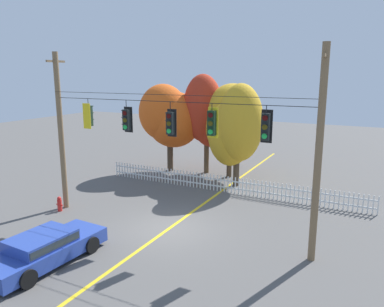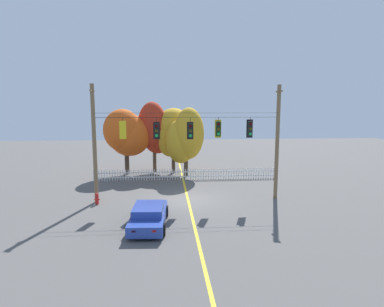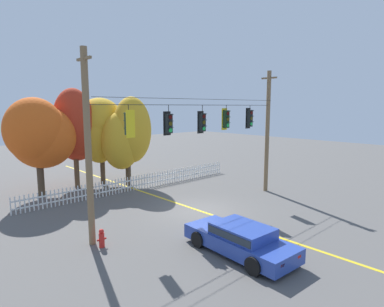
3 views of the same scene
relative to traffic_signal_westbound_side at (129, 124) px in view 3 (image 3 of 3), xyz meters
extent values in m
plane|color=#565451|center=(4.25, 0.01, -4.83)|extent=(80.00, 80.00, 0.00)
cube|color=gold|center=(4.25, 0.01, -4.82)|extent=(0.16, 36.00, 0.01)
cylinder|color=brown|center=(-1.87, 0.01, -0.94)|extent=(0.26, 0.26, 7.78)
cylinder|color=brown|center=(10.38, 0.01, -0.94)|extent=(0.26, 0.26, 7.78)
cube|color=brown|center=(-1.87, 0.01, 2.50)|extent=(0.10, 1.10, 0.10)
cube|color=brown|center=(10.38, 0.01, 2.50)|extent=(0.10, 1.10, 0.10)
cylinder|color=black|center=(4.25, 0.01, 0.80)|extent=(12.05, 0.02, 0.02)
cylinder|color=black|center=(4.25, -0.24, 1.09)|extent=(12.05, 0.02, 0.02)
cylinder|color=black|center=(0.00, 0.01, 0.63)|extent=(0.03, 0.03, 0.32)
cube|color=yellow|center=(0.00, -0.12, 0.00)|extent=(0.43, 0.02, 1.18)
cube|color=#1E3323|center=(0.00, 0.01, 0.00)|extent=(0.30, 0.24, 0.95)
cylinder|color=#410706|center=(0.00, 0.14, 0.31)|extent=(0.20, 0.03, 0.20)
cube|color=#1E3323|center=(0.00, 0.19, 0.43)|extent=(0.22, 0.12, 0.06)
cylinder|color=#463B09|center=(0.00, 0.14, 0.00)|extent=(0.20, 0.03, 0.20)
cube|color=#1E3323|center=(0.00, 0.19, 0.11)|extent=(0.22, 0.12, 0.06)
cylinder|color=green|center=(0.00, 0.14, -0.32)|extent=(0.20, 0.03, 0.20)
cube|color=#1E3323|center=(0.00, 0.19, -0.21)|extent=(0.22, 0.12, 0.06)
cylinder|color=black|center=(2.18, 0.01, 0.59)|extent=(0.03, 0.03, 0.41)
cube|color=black|center=(2.18, 0.14, -0.08)|extent=(0.43, 0.02, 1.14)
cube|color=black|center=(2.18, 0.01, -0.08)|extent=(0.30, 0.24, 0.92)
cylinder|color=#410706|center=(2.18, -0.13, 0.23)|extent=(0.20, 0.03, 0.20)
cube|color=black|center=(2.18, -0.17, 0.35)|extent=(0.22, 0.12, 0.06)
cylinder|color=#463B09|center=(2.18, -0.13, -0.08)|extent=(0.20, 0.03, 0.20)
cube|color=black|center=(2.18, -0.17, 0.04)|extent=(0.22, 0.12, 0.06)
cylinder|color=green|center=(2.18, -0.13, -0.38)|extent=(0.20, 0.03, 0.20)
cube|color=black|center=(2.18, -0.17, -0.27)|extent=(0.22, 0.12, 0.06)
cylinder|color=black|center=(4.42, 0.01, 0.58)|extent=(0.03, 0.03, 0.42)
cube|color=black|center=(4.42, 0.14, -0.09)|extent=(0.43, 0.02, 1.16)
cube|color=black|center=(4.42, 0.01, -0.09)|extent=(0.30, 0.24, 0.94)
cylinder|color=#410706|center=(4.42, -0.13, 0.22)|extent=(0.20, 0.03, 0.20)
cube|color=black|center=(4.42, -0.17, 0.33)|extent=(0.22, 0.12, 0.06)
cylinder|color=#463B09|center=(4.42, -0.13, -0.09)|extent=(0.20, 0.03, 0.20)
cube|color=black|center=(4.42, -0.17, 0.02)|extent=(0.22, 0.12, 0.06)
cylinder|color=green|center=(4.42, -0.13, -0.41)|extent=(0.20, 0.03, 0.20)
cube|color=black|center=(4.42, -0.17, -0.29)|extent=(0.22, 0.12, 0.06)
cylinder|color=black|center=(6.29, 0.01, 0.65)|extent=(0.03, 0.03, 0.29)
cube|color=yellow|center=(6.29, 0.14, 0.02)|extent=(0.43, 0.02, 1.21)
cube|color=black|center=(6.29, 0.01, 0.02)|extent=(0.30, 0.24, 0.98)
cylinder|color=#410706|center=(6.29, -0.13, 0.35)|extent=(0.20, 0.03, 0.20)
cube|color=black|center=(6.29, -0.17, 0.46)|extent=(0.22, 0.12, 0.06)
cylinder|color=#463B09|center=(6.29, -0.13, 0.02)|extent=(0.20, 0.03, 0.20)
cube|color=black|center=(6.29, -0.17, 0.13)|extent=(0.22, 0.12, 0.06)
cylinder|color=green|center=(6.29, -0.13, -0.31)|extent=(0.20, 0.03, 0.20)
cube|color=black|center=(6.29, -0.17, -0.19)|extent=(0.22, 0.12, 0.06)
cylinder|color=black|center=(8.46, 0.01, 0.65)|extent=(0.03, 0.03, 0.28)
cube|color=black|center=(8.46, 0.14, 0.02)|extent=(0.43, 0.02, 1.24)
cube|color=black|center=(8.46, 0.01, 0.02)|extent=(0.30, 0.24, 1.00)
cylinder|color=#410706|center=(8.46, -0.13, 0.35)|extent=(0.20, 0.03, 0.20)
cube|color=black|center=(8.46, -0.17, 0.46)|extent=(0.22, 0.12, 0.06)
cylinder|color=#463B09|center=(8.46, -0.13, 0.02)|extent=(0.20, 0.03, 0.20)
cube|color=black|center=(8.46, -0.17, 0.13)|extent=(0.22, 0.12, 0.06)
cylinder|color=green|center=(8.46, -0.13, -0.32)|extent=(0.20, 0.03, 0.20)
cube|color=black|center=(8.46, -0.17, -0.20)|extent=(0.22, 0.12, 0.06)
cube|color=white|center=(-3.36, 6.06, -4.34)|extent=(0.06, 0.04, 0.97)
cube|color=white|center=(-3.13, 6.06, -4.34)|extent=(0.06, 0.04, 0.97)
cube|color=white|center=(-2.91, 6.06, -4.34)|extent=(0.06, 0.04, 0.97)
cube|color=white|center=(-2.69, 6.06, -4.34)|extent=(0.06, 0.04, 0.97)
cube|color=white|center=(-2.46, 6.06, -4.34)|extent=(0.06, 0.04, 0.97)
cube|color=white|center=(-2.24, 6.06, -4.34)|extent=(0.06, 0.04, 0.97)
cube|color=white|center=(-2.02, 6.06, -4.34)|extent=(0.06, 0.04, 0.97)
cube|color=white|center=(-1.79, 6.06, -4.34)|extent=(0.06, 0.04, 0.97)
cube|color=white|center=(-1.57, 6.06, -4.34)|extent=(0.06, 0.04, 0.97)
cube|color=white|center=(-1.35, 6.06, -4.34)|extent=(0.06, 0.04, 0.97)
cube|color=white|center=(-1.12, 6.06, -4.34)|extent=(0.06, 0.04, 0.97)
cube|color=white|center=(-0.90, 6.06, -4.34)|extent=(0.06, 0.04, 0.97)
cube|color=white|center=(-0.68, 6.06, -4.34)|extent=(0.06, 0.04, 0.97)
cube|color=white|center=(-0.45, 6.06, -4.34)|extent=(0.06, 0.04, 0.97)
cube|color=white|center=(-0.23, 6.06, -4.34)|extent=(0.06, 0.04, 0.97)
cube|color=white|center=(-0.01, 6.06, -4.34)|extent=(0.06, 0.04, 0.97)
cube|color=white|center=(0.21, 6.06, -4.34)|extent=(0.06, 0.04, 0.97)
cube|color=white|center=(0.44, 6.06, -4.34)|extent=(0.06, 0.04, 0.97)
cube|color=white|center=(0.66, 6.06, -4.34)|extent=(0.06, 0.04, 0.97)
cube|color=white|center=(0.88, 6.06, -4.34)|extent=(0.06, 0.04, 0.97)
cube|color=white|center=(1.11, 6.06, -4.34)|extent=(0.06, 0.04, 0.97)
cube|color=white|center=(1.33, 6.06, -4.34)|extent=(0.06, 0.04, 0.97)
cube|color=white|center=(1.55, 6.06, -4.34)|extent=(0.06, 0.04, 0.97)
cube|color=white|center=(1.78, 6.06, -4.34)|extent=(0.06, 0.04, 0.97)
cube|color=white|center=(2.00, 6.06, -4.34)|extent=(0.06, 0.04, 0.97)
cube|color=white|center=(2.22, 6.06, -4.34)|extent=(0.06, 0.04, 0.97)
cube|color=white|center=(2.45, 6.06, -4.34)|extent=(0.06, 0.04, 0.97)
cube|color=white|center=(2.67, 6.06, -4.34)|extent=(0.06, 0.04, 0.97)
cube|color=white|center=(2.89, 6.06, -4.34)|extent=(0.06, 0.04, 0.97)
cube|color=white|center=(3.12, 6.06, -4.34)|extent=(0.06, 0.04, 0.97)
cube|color=white|center=(3.34, 6.06, -4.34)|extent=(0.06, 0.04, 0.97)
cube|color=white|center=(3.56, 6.06, -4.34)|extent=(0.06, 0.04, 0.97)
cube|color=white|center=(3.79, 6.06, -4.34)|extent=(0.06, 0.04, 0.97)
cube|color=white|center=(4.01, 6.06, -4.34)|extent=(0.06, 0.04, 0.97)
cube|color=white|center=(4.23, 6.06, -4.34)|extent=(0.06, 0.04, 0.97)
cube|color=white|center=(4.46, 6.06, -4.34)|extent=(0.06, 0.04, 0.97)
cube|color=white|center=(4.68, 6.06, -4.34)|extent=(0.06, 0.04, 0.97)
cube|color=white|center=(4.90, 6.06, -4.34)|extent=(0.06, 0.04, 0.97)
cube|color=white|center=(5.13, 6.06, -4.34)|extent=(0.06, 0.04, 0.97)
cube|color=white|center=(5.35, 6.06, -4.34)|extent=(0.06, 0.04, 0.97)
cube|color=white|center=(5.57, 6.06, -4.34)|extent=(0.06, 0.04, 0.97)
cube|color=white|center=(5.79, 6.06, -4.34)|extent=(0.06, 0.04, 0.97)
cube|color=white|center=(6.02, 6.06, -4.34)|extent=(0.06, 0.04, 0.97)
cube|color=white|center=(6.24, 6.06, -4.34)|extent=(0.06, 0.04, 0.97)
cube|color=white|center=(6.46, 6.06, -4.34)|extent=(0.06, 0.04, 0.97)
cube|color=white|center=(6.69, 6.06, -4.34)|extent=(0.06, 0.04, 0.97)
cube|color=white|center=(6.91, 6.06, -4.34)|extent=(0.06, 0.04, 0.97)
cube|color=white|center=(7.13, 6.06, -4.34)|extent=(0.06, 0.04, 0.97)
cube|color=white|center=(7.36, 6.06, -4.34)|extent=(0.06, 0.04, 0.97)
cube|color=white|center=(7.58, 6.06, -4.34)|extent=(0.06, 0.04, 0.97)
cube|color=white|center=(7.80, 6.06, -4.34)|extent=(0.06, 0.04, 0.97)
cube|color=white|center=(8.03, 6.06, -4.34)|extent=(0.06, 0.04, 0.97)
cube|color=white|center=(8.25, 6.06, -4.34)|extent=(0.06, 0.04, 0.97)
cube|color=white|center=(8.47, 6.06, -4.34)|extent=(0.06, 0.04, 0.97)
cube|color=white|center=(8.70, 6.06, -4.34)|extent=(0.06, 0.04, 0.97)
cube|color=white|center=(8.92, 6.06, -4.34)|extent=(0.06, 0.04, 0.97)
cube|color=white|center=(9.14, 6.06, -4.34)|extent=(0.06, 0.04, 0.97)
cube|color=white|center=(9.37, 6.06, -4.34)|extent=(0.06, 0.04, 0.97)
cube|color=white|center=(9.59, 6.06, -4.34)|extent=(0.06, 0.04, 0.97)
cube|color=white|center=(9.81, 6.06, -4.34)|extent=(0.06, 0.04, 0.97)
cube|color=white|center=(10.04, 6.06, -4.34)|extent=(0.06, 0.04, 0.97)
cube|color=white|center=(10.26, 6.06, -4.34)|extent=(0.06, 0.04, 0.97)
cube|color=white|center=(10.48, 6.06, -4.34)|extent=(0.06, 0.04, 0.97)
cube|color=white|center=(10.71, 6.06, -4.34)|extent=(0.06, 0.04, 0.97)
cube|color=white|center=(10.93, 6.06, -4.34)|extent=(0.06, 0.04, 0.97)
cube|color=white|center=(11.15, 6.06, -4.34)|extent=(0.06, 0.04, 0.97)
cube|color=white|center=(11.37, 6.06, -4.34)|extent=(0.06, 0.04, 0.97)
cube|color=white|center=(11.60, 6.06, -4.34)|extent=(0.06, 0.04, 0.97)
cube|color=white|center=(11.82, 6.06, -4.34)|extent=(0.06, 0.04, 0.97)
cube|color=white|center=(12.04, 6.06, -4.34)|extent=(0.06, 0.04, 0.97)
cube|color=white|center=(12.27, 6.06, -4.34)|extent=(0.06, 0.04, 0.97)
cube|color=white|center=(12.49, 6.06, -4.34)|extent=(0.06, 0.04, 0.97)
cube|color=white|center=(4.57, 6.09, -4.54)|extent=(15.85, 0.03, 0.08)
cube|color=white|center=(4.57, 6.09, -4.13)|extent=(15.85, 0.03, 0.08)
cylinder|color=#473828|center=(-0.88, 8.98, -3.53)|extent=(0.41, 0.41, 2.60)
ellipsoid|color=#DB5619|center=(-0.57, 8.96, -1.16)|extent=(3.93, 3.46, 3.88)
ellipsoid|color=#DB5619|center=(-1.16, 8.60, -0.66)|extent=(3.48, 3.08, 3.87)
cylinder|color=brown|center=(1.69, 9.56, -3.47)|extent=(0.34, 0.34, 2.72)
ellipsoid|color=#B22D19|center=(2.00, 9.87, -0.96)|extent=(3.13, 3.02, 4.15)
ellipsoid|color=#B22D19|center=(1.53, 9.26, -0.32)|extent=(2.72, 2.35, 4.51)
cylinder|color=#473828|center=(3.49, 9.27, -3.61)|extent=(0.34, 0.34, 2.43)
ellipsoid|color=gold|center=(3.21, 9.09, -1.31)|extent=(2.64, 2.27, 3.88)
ellipsoid|color=gold|center=(3.84, 9.40, -0.77)|extent=(2.91, 2.39, 3.99)
ellipsoid|color=gold|center=(3.55, 9.49, -0.43)|extent=(3.42, 3.27, 3.55)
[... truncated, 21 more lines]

